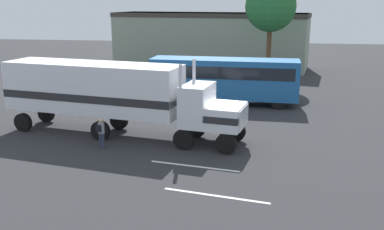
{
  "coord_description": "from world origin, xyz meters",
  "views": [
    {
      "loc": [
        2.16,
        -22.41,
        7.59
      ],
      "look_at": [
        -1.15,
        -0.08,
        1.6
      ],
      "focal_mm": 40.36,
      "sensor_mm": 36.0,
      "label": 1
    }
  ],
  "objects_px": {
    "parked_bus": "(224,77)",
    "person_bystander": "(101,132)",
    "tree_left": "(271,7)",
    "semi_truck": "(110,92)",
    "parked_car": "(60,93)"
  },
  "relations": [
    {
      "from": "parked_bus",
      "to": "person_bystander",
      "type": "bearing_deg",
      "value": -116.48
    },
    {
      "from": "parked_bus",
      "to": "tree_left",
      "type": "relative_size",
      "value": 1.17
    },
    {
      "from": "person_bystander",
      "to": "tree_left",
      "type": "height_order",
      "value": "tree_left"
    },
    {
      "from": "person_bystander",
      "to": "parked_bus",
      "type": "relative_size",
      "value": 0.15
    },
    {
      "from": "person_bystander",
      "to": "parked_bus",
      "type": "distance_m",
      "value": 12.67
    },
    {
      "from": "parked_bus",
      "to": "tree_left",
      "type": "distance_m",
      "value": 11.12
    },
    {
      "from": "semi_truck",
      "to": "parked_car",
      "type": "xyz_separation_m",
      "value": [
        -6.5,
        7.17,
        -1.72
      ]
    },
    {
      "from": "parked_bus",
      "to": "parked_car",
      "type": "xyz_separation_m",
      "value": [
        -12.36,
        -1.73,
        -1.26
      ]
    },
    {
      "from": "semi_truck",
      "to": "parked_car",
      "type": "bearing_deg",
      "value": 132.22
    },
    {
      "from": "person_bystander",
      "to": "tree_left",
      "type": "xyz_separation_m",
      "value": [
        9.1,
        20.59,
        6.17
      ]
    },
    {
      "from": "semi_truck",
      "to": "tree_left",
      "type": "height_order",
      "value": "tree_left"
    },
    {
      "from": "semi_truck",
      "to": "person_bystander",
      "type": "bearing_deg",
      "value": -84.39
    },
    {
      "from": "semi_truck",
      "to": "parked_car",
      "type": "height_order",
      "value": "semi_truck"
    },
    {
      "from": "parked_car",
      "to": "person_bystander",
      "type": "bearing_deg",
      "value": -54.83
    },
    {
      "from": "parked_bus",
      "to": "parked_car",
      "type": "distance_m",
      "value": 12.54
    }
  ]
}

